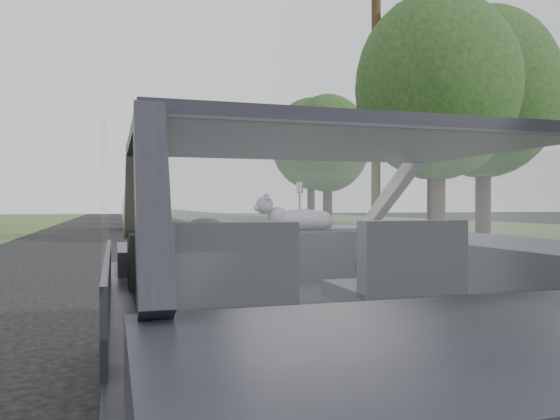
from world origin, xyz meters
TOP-DOWN VIEW (x-y plane):
  - subject_car at (0.00, 0.00)m, footprint 1.80×4.00m
  - dashboard at (0.00, 0.62)m, footprint 1.58×0.45m
  - driver_seat at (-0.40, -0.29)m, footprint 0.50×0.72m
  - passenger_seat at (0.40, -0.29)m, footprint 0.50×0.72m
  - steering_wheel at (-0.40, 0.33)m, footprint 0.36×0.36m
  - cat at (0.23, 0.62)m, footprint 0.52×0.18m
  - guardrail at (4.30, 10.00)m, footprint 0.05×90.00m
  - other_car at (0.46, 23.53)m, footprint 2.09×4.96m
  - highway_sign at (7.12, 20.59)m, footprint 0.11×0.89m
  - utility_pole at (6.13, 11.22)m, footprint 0.30×0.30m
  - tree_0 at (7.63, 10.55)m, footprint 5.91×5.91m
  - tree_1 at (11.15, 13.16)m, footprint 5.81×5.81m
  - tree_2 at (9.83, 23.97)m, footprint 5.30×5.30m
  - tree_3 at (12.06, 32.50)m, footprint 6.25×6.25m

SIDE VIEW (x-z plane):
  - guardrail at x=4.30m, z-range 0.42..0.74m
  - subject_car at x=0.00m, z-range 0.00..1.45m
  - other_car at x=0.46m, z-range 0.00..1.61m
  - dashboard at x=0.00m, z-range 0.70..1.00m
  - driver_seat at x=-0.40m, z-range 0.67..1.09m
  - passenger_seat at x=0.40m, z-range 0.67..1.09m
  - steering_wheel at x=-0.40m, z-range 0.90..0.94m
  - cat at x=0.23m, z-range 0.96..1.19m
  - highway_sign at x=7.12m, z-range 0.00..2.21m
  - tree_2 at x=9.83m, z-range 0.00..6.72m
  - tree_0 at x=7.63m, z-range 0.00..6.77m
  - tree_1 at x=11.15m, z-range 0.00..7.64m
  - utility_pole at x=6.13m, z-range 0.00..7.91m
  - tree_3 at x=12.06m, z-range 0.00..8.22m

